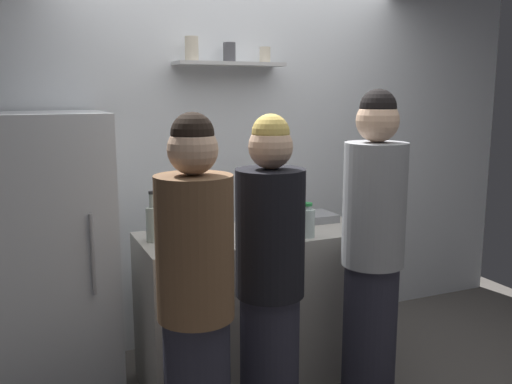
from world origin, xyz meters
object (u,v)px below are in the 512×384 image
(utensil_holder, at_px, (258,231))
(person_brown_jacket, at_px, (196,308))
(water_bottle_plastic, at_px, (307,222))
(person_blonde, at_px, (270,286))
(refrigerator, at_px, (53,257))
(wine_bottle_pale_glass, at_px, (152,223))
(person_grey_hoodie, at_px, (372,255))
(baking_pan, at_px, (308,218))
(wine_bottle_dark_glass, at_px, (287,209))
(wine_bottle_green_glass, at_px, (177,228))

(utensil_holder, xyz_separation_m, person_brown_jacket, (-0.56, -0.61, -0.15))
(water_bottle_plastic, distance_m, person_blonde, 0.63)
(water_bottle_plastic, bearing_deg, refrigerator, 159.16)
(person_brown_jacket, bearing_deg, refrigerator, -164.46)
(wine_bottle_pale_glass, height_order, person_grey_hoodie, person_grey_hoodie)
(refrigerator, height_order, baking_pan, refrigerator)
(refrigerator, xyz_separation_m, person_brown_jacket, (0.53, -1.10, 0.01))
(utensil_holder, bearing_deg, wine_bottle_dark_glass, 32.64)
(utensil_holder, bearing_deg, baking_pan, 32.09)
(wine_bottle_dark_glass, distance_m, wine_bottle_pale_glass, 0.83)
(person_grey_hoodie, bearing_deg, person_brown_jacket, -56.33)
(utensil_holder, distance_m, wine_bottle_pale_glass, 0.60)
(utensil_holder, distance_m, wine_bottle_green_glass, 0.47)
(refrigerator, bearing_deg, water_bottle_plastic, -20.84)
(wine_bottle_dark_glass, distance_m, person_blonde, 0.79)
(refrigerator, bearing_deg, baking_pan, -6.28)
(wine_bottle_green_glass, xyz_separation_m, person_grey_hoodie, (0.98, -0.44, -0.15))
(utensil_holder, relative_size, wine_bottle_pale_glass, 0.74)
(wine_bottle_pale_glass, bearing_deg, wine_bottle_green_glass, -61.19)
(refrigerator, relative_size, person_brown_jacket, 0.98)
(baking_pan, distance_m, person_grey_hoodie, 0.71)
(person_grey_hoodie, bearing_deg, refrigerator, -96.30)
(baking_pan, xyz_separation_m, person_grey_hoodie, (0.01, -0.71, -0.06))
(wine_bottle_green_glass, height_order, person_blonde, person_blonde)
(utensil_holder, bearing_deg, water_bottle_plastic, -7.45)
(utensil_holder, bearing_deg, person_blonde, -106.35)
(baking_pan, bearing_deg, water_bottle_plastic, -119.74)
(wine_bottle_green_glass, xyz_separation_m, wine_bottle_dark_glass, (0.74, 0.13, 0.02))
(person_grey_hoodie, bearing_deg, utensil_holder, -105.05)
(refrigerator, distance_m, wine_bottle_green_glass, 0.80)
(utensil_holder, height_order, wine_bottle_dark_glass, wine_bottle_dark_glass)
(baking_pan, height_order, water_bottle_plastic, water_bottle_plastic)
(person_brown_jacket, bearing_deg, wine_bottle_pale_glass, 169.63)
(wine_bottle_pale_glass, xyz_separation_m, person_blonde, (0.42, -0.68, -0.21))
(wine_bottle_green_glass, distance_m, wine_bottle_dark_glass, 0.75)
(utensil_holder, relative_size, wine_bottle_green_glass, 0.70)
(wine_bottle_dark_glass, relative_size, person_brown_jacket, 0.21)
(wine_bottle_dark_glass, xyz_separation_m, person_grey_hoodie, (0.24, -0.57, -0.17))
(water_bottle_plastic, bearing_deg, person_blonde, -135.95)
(utensil_holder, height_order, wine_bottle_green_glass, wine_bottle_green_glass)
(water_bottle_plastic, relative_size, person_brown_jacket, 0.12)
(baking_pan, height_order, person_grey_hoodie, person_grey_hoodie)
(wine_bottle_green_glass, bearing_deg, baking_pan, 15.50)
(wine_bottle_dark_glass, xyz_separation_m, wine_bottle_pale_glass, (-0.83, 0.05, -0.02))
(refrigerator, height_order, wine_bottle_dark_glass, refrigerator)
(water_bottle_plastic, distance_m, person_brown_jacket, 1.05)
(refrigerator, distance_m, person_brown_jacket, 1.22)
(utensil_holder, bearing_deg, wine_bottle_green_glass, 174.26)
(baking_pan, xyz_separation_m, wine_bottle_dark_glass, (-0.23, -0.14, 0.11))
(utensil_holder, distance_m, water_bottle_plastic, 0.30)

